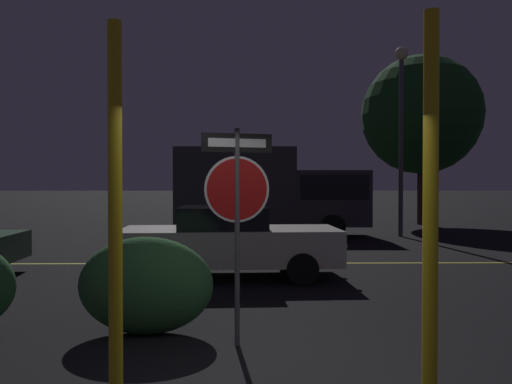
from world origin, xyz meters
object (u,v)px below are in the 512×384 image
object	(u,v)px
yellow_pole_right	(431,203)
stop_sign	(237,193)
delivery_truck	(271,190)
yellow_pole_left	(115,222)
street_lamp	(401,110)
hedge_bush_2	(146,286)
tree_0	(421,115)
passing_car_2	(229,241)

from	to	relation	value
yellow_pole_right	stop_sign	bearing A→B (deg)	141.94
stop_sign	yellow_pole_right	size ratio (longest dim) A/B	0.74
yellow_pole_right	delivery_truck	distance (m)	13.49
yellow_pole_left	street_lamp	xyz separation A→B (m)	(6.49, 13.75, 2.92)
hedge_bush_2	delivery_truck	bearing A→B (deg)	79.89
hedge_bush_2	tree_0	xyz separation A→B (m)	(9.24, 16.65, 4.45)
stop_sign	hedge_bush_2	distance (m)	1.70
tree_0	street_lamp	bearing A→B (deg)	-115.89
street_lamp	tree_0	distance (m)	5.79
delivery_truck	yellow_pole_left	bearing A→B (deg)	-6.27
delivery_truck	stop_sign	bearing A→B (deg)	-3.10
passing_car_2	delivery_truck	bearing A→B (deg)	168.92
stop_sign	yellow_pole_right	distance (m)	2.23
passing_car_2	tree_0	size ratio (longest dim) A/B	0.58
delivery_truck	hedge_bush_2	bearing A→B (deg)	-8.84
yellow_pole_left	delivery_truck	world-z (taller)	yellow_pole_left
yellow_pole_right	yellow_pole_left	bearing A→B (deg)	-170.02
hedge_bush_2	street_lamp	distance (m)	13.84
street_lamp	tree_0	bearing A→B (deg)	64.11
yellow_pole_left	yellow_pole_right	size ratio (longest dim) A/B	0.92
yellow_pole_right	delivery_truck	size ratio (longest dim) A/B	0.50
yellow_pole_right	tree_0	world-z (taller)	tree_0
hedge_bush_2	tree_0	bearing A→B (deg)	60.98
stop_sign	hedge_bush_2	bearing A→B (deg)	144.80
delivery_truck	tree_0	world-z (taller)	tree_0
street_lamp	tree_0	size ratio (longest dim) A/B	0.87
passing_car_2	tree_0	bearing A→B (deg)	144.56
delivery_truck	street_lamp	xyz separation A→B (m)	(4.64, -0.18, 2.86)
stop_sign	hedge_bush_2	size ratio (longest dim) A/B	1.50
street_lamp	yellow_pole_left	bearing A→B (deg)	-115.25
hedge_bush_2	street_lamp	xyz separation A→B (m)	(6.72, 11.46, 3.89)
yellow_pole_left	stop_sign	bearing A→B (deg)	63.52
passing_car_2	yellow_pole_left	bearing A→B (deg)	-8.68
delivery_truck	tree_0	distance (m)	9.38
delivery_truck	street_lamp	distance (m)	5.45
stop_sign	yellow_pole_left	bearing A→B (deg)	-130.69
hedge_bush_2	tree_0	size ratio (longest dim) A/B	0.22
passing_car_2	street_lamp	distance (m)	10.37
yellow_pole_left	tree_0	size ratio (longest dim) A/B	0.41
yellow_pole_left	street_lamp	bearing A→B (deg)	64.75
yellow_pole_right	delivery_truck	xyz separation A→B (m)	(-0.83, 13.46, -0.07)
passing_car_2	stop_sign	bearing A→B (deg)	1.10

